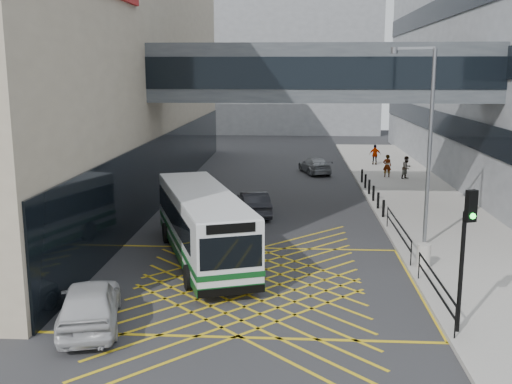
% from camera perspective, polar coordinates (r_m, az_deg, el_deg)
% --- Properties ---
extents(ground, '(120.00, 120.00, 0.00)m').
position_cam_1_polar(ground, '(21.96, -0.66, -8.73)').
color(ground, '#333335').
extents(building_far, '(28.00, 16.00, 18.00)m').
position_cam_1_polar(building_far, '(80.66, 1.09, 12.36)').
color(building_far, gray).
rests_on(building_far, ground).
extents(skybridge, '(20.00, 4.10, 3.00)m').
position_cam_1_polar(skybridge, '(32.61, 6.27, 11.20)').
color(skybridge, '#454A4F').
rests_on(skybridge, ground).
extents(pavement, '(6.00, 54.00, 0.16)m').
position_cam_1_polar(pavement, '(37.10, 15.11, -0.66)').
color(pavement, '#ABA59C').
rests_on(pavement, ground).
extents(box_junction, '(12.00, 9.00, 0.01)m').
position_cam_1_polar(box_junction, '(21.96, -0.66, -8.72)').
color(box_junction, gold).
rests_on(box_junction, ground).
extents(bus, '(5.49, 10.27, 2.83)m').
position_cam_1_polar(bus, '(24.45, -5.13, -2.97)').
color(bus, white).
rests_on(bus, ground).
extents(car_white, '(3.00, 5.00, 1.49)m').
position_cam_1_polar(car_white, '(18.90, -15.56, -10.15)').
color(car_white, '#BBBBBD').
rests_on(car_white, ground).
extents(car_dark, '(2.47, 4.45, 1.32)m').
position_cam_1_polar(car_dark, '(31.96, -0.22, -1.09)').
color(car_dark, black).
rests_on(car_dark, ground).
extents(car_silver, '(2.75, 4.43, 1.28)m').
position_cam_1_polar(car_silver, '(45.62, 5.63, 2.58)').
color(car_silver, gray).
rests_on(car_silver, ground).
extents(traffic_light, '(0.34, 0.50, 4.22)m').
position_cam_1_polar(traffic_light, '(17.76, 19.36, -4.42)').
color(traffic_light, black).
rests_on(traffic_light, pavement).
extents(street_lamp, '(1.86, 0.90, 8.41)m').
position_cam_1_polar(street_lamp, '(26.35, 15.86, 5.28)').
color(street_lamp, slate).
rests_on(street_lamp, pavement).
extents(litter_bin, '(0.53, 0.53, 0.91)m').
position_cam_1_polar(litter_bin, '(24.03, 15.68, -5.83)').
color(litter_bin, '#ADA89E').
rests_on(litter_bin, pavement).
extents(kerb_railings, '(0.05, 12.54, 1.00)m').
position_cam_1_polar(kerb_railings, '(23.77, 14.68, -5.30)').
color(kerb_railings, black).
rests_on(kerb_railings, pavement).
extents(bollards, '(0.14, 10.14, 0.90)m').
position_cam_1_polar(bollards, '(36.54, 10.92, 0.20)').
color(bollards, black).
rests_on(bollards, pavement).
extents(pedestrian_a, '(0.66, 0.49, 1.62)m').
position_cam_1_polar(pedestrian_a, '(43.84, 12.38, 2.45)').
color(pedestrian_a, gray).
rests_on(pedestrian_a, pavement).
extents(pedestrian_b, '(0.89, 0.85, 1.59)m').
position_cam_1_polar(pedestrian_b, '(43.46, 14.15, 2.27)').
color(pedestrian_b, gray).
rests_on(pedestrian_b, pavement).
extents(pedestrian_c, '(0.98, 0.52, 1.62)m').
position_cam_1_polar(pedestrian_c, '(49.64, 11.27, 3.50)').
color(pedestrian_c, gray).
rests_on(pedestrian_c, pavement).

